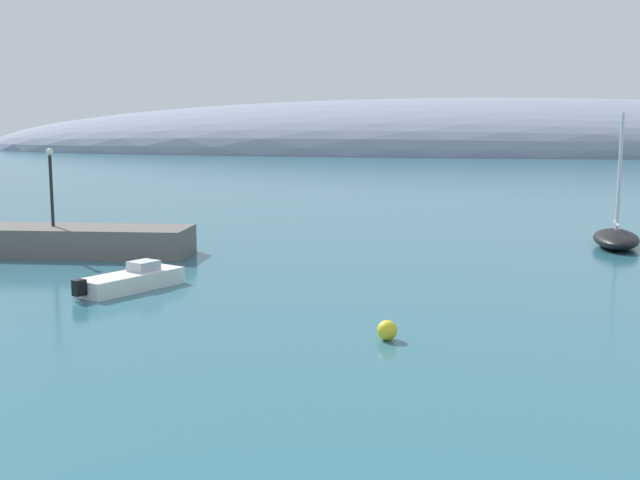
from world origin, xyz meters
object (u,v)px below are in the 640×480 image
object	(u,v)px
mooring_buoy_yellow	(387,330)
harbor_lamp_post	(51,178)
motorboat_white_foreground	(131,280)
sailboat_black_near_shore	(616,238)

from	to	relation	value
mooring_buoy_yellow	harbor_lamp_post	bearing A→B (deg)	146.84
motorboat_white_foreground	harbor_lamp_post	bearing A→B (deg)	70.59
motorboat_white_foreground	sailboat_black_near_shore	bearing A→B (deg)	-29.34
sailboat_black_near_shore	motorboat_white_foreground	world-z (taller)	sailboat_black_near_shore
sailboat_black_near_shore	harbor_lamp_post	world-z (taller)	sailboat_black_near_shore
sailboat_black_near_shore	mooring_buoy_yellow	xyz separation A→B (m)	(-9.69, -21.03, -0.22)
sailboat_black_near_shore	mooring_buoy_yellow	size ratio (longest dim) A/B	11.65
harbor_lamp_post	sailboat_black_near_shore	bearing A→B (deg)	16.99
mooring_buoy_yellow	harbor_lamp_post	xyz separation A→B (m)	(-18.84, 12.31, 3.60)
harbor_lamp_post	mooring_buoy_yellow	bearing A→B (deg)	-33.16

